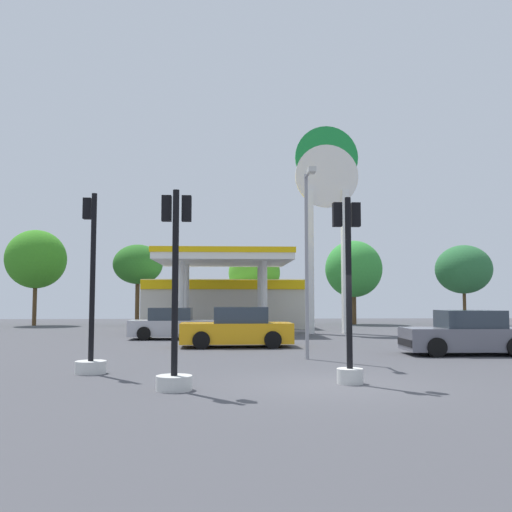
# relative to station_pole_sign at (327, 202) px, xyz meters

# --- Properties ---
(ground_plane) EXTENTS (90.00, 90.00, 0.00)m
(ground_plane) POSITION_rel_station_pole_sign_xyz_m (-3.53, -19.24, -7.59)
(ground_plane) COLOR #47474C
(ground_plane) RESTS_ON ground
(gas_station) EXTENTS (10.67, 14.13, 4.69)m
(gas_station) POSITION_rel_station_pole_sign_xyz_m (-6.00, 6.78, -5.60)
(gas_station) COLOR beige
(gas_station) RESTS_ON ground
(station_pole_sign) EXTENTS (3.69, 0.56, 12.07)m
(station_pole_sign) POSITION_rel_station_pole_sign_xyz_m (0.00, 0.00, 0.00)
(station_pole_sign) COLOR white
(station_pole_sign) RESTS_ON ground
(car_0) EXTENTS (4.41, 2.11, 1.56)m
(car_0) POSITION_rel_station_pole_sign_xyz_m (2.64, -12.48, -6.89)
(car_0) COLOR black
(car_0) RESTS_ON ground
(car_1) EXTENTS (4.31, 2.00, 1.54)m
(car_1) POSITION_rel_station_pole_sign_xyz_m (-8.42, -4.02, -6.90)
(car_1) COLOR black
(car_1) RESTS_ON ground
(car_2) EXTENTS (4.62, 2.21, 1.63)m
(car_2) POSITION_rel_station_pole_sign_xyz_m (-5.39, -8.79, -6.85)
(car_2) COLOR black
(car_2) RESTS_ON ground
(traffic_signal_1) EXTENTS (0.80, 0.80, 4.76)m
(traffic_signal_1) POSITION_rel_station_pole_sign_xyz_m (-9.39, -16.92, -6.37)
(traffic_signal_1) COLOR silver
(traffic_signal_1) RESTS_ON ground
(traffic_signal_2) EXTENTS (0.78, 0.78, 4.32)m
(traffic_signal_2) POSITION_rel_station_pole_sign_xyz_m (-6.94, -19.75, -6.16)
(traffic_signal_2) COLOR silver
(traffic_signal_2) RESTS_ON ground
(traffic_signal_3) EXTENTS (0.65, 0.66, 4.33)m
(traffic_signal_3) POSITION_rel_station_pole_sign_xyz_m (-2.98, -19.01, -5.86)
(traffic_signal_3) COLOR silver
(traffic_signal_3) RESTS_ON ground
(tree_0) EXTENTS (4.49, 4.49, 7.21)m
(tree_0) POSITION_rel_station_pole_sign_xyz_m (-20.23, 11.20, -2.61)
(tree_0) COLOR brown
(tree_0) RESTS_ON ground
(tree_1) EXTENTS (3.81, 3.81, 6.20)m
(tree_1) POSITION_rel_station_pole_sign_xyz_m (-12.67, 11.83, -2.95)
(tree_1) COLOR brown
(tree_1) RESTS_ON ground
(tree_2) EXTENTS (3.86, 3.86, 5.69)m
(tree_2) POSITION_rel_station_pole_sign_xyz_m (-3.74, 9.89, -3.66)
(tree_2) COLOR brown
(tree_2) RESTS_ON ground
(tree_3) EXTENTS (4.47, 4.47, 6.59)m
(tree_3) POSITION_rel_station_pole_sign_xyz_m (4.21, 11.79, -3.24)
(tree_3) COLOR brown
(tree_3) RESTS_ON ground
(tree_4) EXTENTS (4.21, 4.21, 6.09)m
(tree_4) POSITION_rel_station_pole_sign_xyz_m (12.24, 9.85, -3.36)
(tree_4) COLOR brown
(tree_4) RESTS_ON ground
(corner_streetlamp) EXTENTS (0.24, 1.48, 6.10)m
(corner_streetlamp) POSITION_rel_station_pole_sign_xyz_m (-3.19, -13.92, -3.86)
(corner_streetlamp) COLOR gray
(corner_streetlamp) RESTS_ON ground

